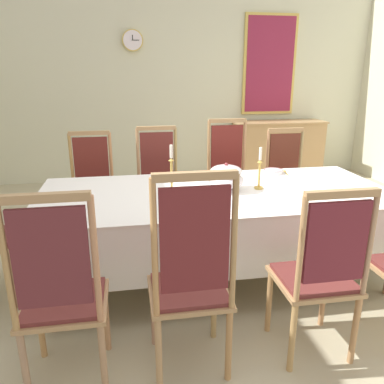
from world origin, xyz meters
TOP-DOWN VIEW (x-y plane):
  - ground at (0.00, 0.00)m, footprint 6.40×6.11m
  - back_wall at (0.00, 3.09)m, footprint 6.40×0.08m
  - dining_table at (0.00, -0.14)m, footprint 2.72×1.18m
  - tablecloth at (0.00, -0.14)m, footprint 2.74×1.20m
  - chair_south_a at (-1.03, -1.14)m, footprint 0.44×0.42m
  - chair_north_a at (-1.03, 0.86)m, footprint 0.44×0.42m
  - chair_south_b at (-0.37, -1.14)m, footprint 0.44×0.42m
  - chair_north_b at (-0.37, 0.86)m, footprint 0.44×0.42m
  - chair_south_c at (0.38, -1.13)m, footprint 0.44×0.42m
  - chair_north_c at (0.38, 0.86)m, footprint 0.44×0.42m
  - chair_north_d at (1.03, 0.85)m, footprint 0.44×0.42m
  - soup_tureen at (0.08, -0.14)m, footprint 0.28×0.28m
  - candlestick_west at (-0.35, -0.14)m, footprint 0.07×0.07m
  - candlestick_east at (0.35, -0.14)m, footprint 0.07×0.07m
  - bowl_near_left at (0.64, 0.30)m, footprint 0.18×0.18m
  - bowl_near_right at (-0.03, 0.28)m, footprint 0.18×0.18m
  - spoon_primary at (0.77, 0.33)m, footprint 0.05×0.18m
  - spoon_secondary at (-0.15, 0.31)m, footprint 0.05×0.18m
  - sideboard at (1.69, 2.78)m, footprint 1.44×0.48m
  - mounted_clock at (-0.52, 3.02)m, footprint 0.30×0.06m
  - framed_painting at (1.58, 3.03)m, footprint 0.84×0.05m

SIDE VIEW (x-z plane):
  - ground at x=0.00m, z-range -0.04..0.00m
  - sideboard at x=1.69m, z-range 0.00..0.91m
  - chair_north_d at x=1.03m, z-range 0.02..1.08m
  - chair_south_c at x=0.38m, z-range 0.01..1.09m
  - chair_north_a at x=-1.03m, z-range 0.01..1.09m
  - chair_north_b at x=-0.37m, z-range 0.01..1.12m
  - chair_south_a at x=-1.03m, z-range 0.00..1.14m
  - chair_north_c at x=0.38m, z-range 0.00..1.17m
  - chair_south_b at x=-0.37m, z-range -0.01..1.20m
  - tablecloth at x=0.00m, z-range 0.41..0.85m
  - dining_table at x=0.00m, z-range 0.30..1.05m
  - spoon_primary at x=0.77m, z-range 0.75..0.76m
  - spoon_secondary at x=-0.15m, z-range 0.75..0.76m
  - bowl_near_right at x=-0.03m, z-range 0.75..0.78m
  - bowl_near_left at x=0.64m, z-range 0.75..0.79m
  - soup_tureen at x=0.08m, z-range 0.74..0.97m
  - candlestick_east at x=0.35m, z-range 0.71..1.05m
  - candlestick_west at x=-0.35m, z-range 0.71..1.09m
  - back_wall at x=0.00m, z-range 0.00..3.37m
  - framed_painting at x=1.58m, z-range 1.00..2.48m
  - mounted_clock at x=-0.52m, z-range 1.92..2.22m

